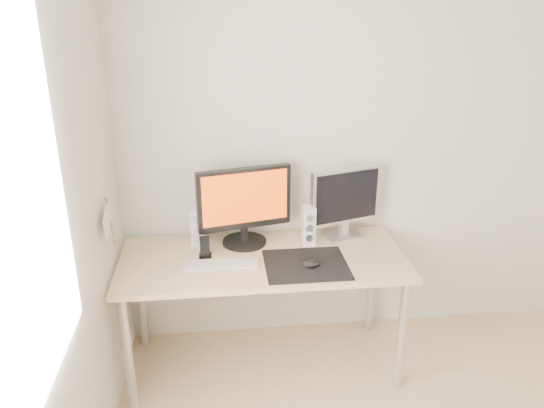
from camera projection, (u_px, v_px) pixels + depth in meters
wall_back at (409, 145)px, 3.22m from camera, size 3.50×0.00×3.50m
wall_left at (7, 334)px, 1.43m from camera, size 0.00×3.50×3.50m
mousepad at (306, 264)px, 2.89m from camera, size 0.45×0.40×0.00m
mouse at (311, 264)px, 2.85m from camera, size 0.10×0.06×0.04m
desk at (263, 269)px, 3.00m from camera, size 1.60×0.70×0.73m
main_monitor at (244, 204)px, 3.04m from camera, size 0.55×0.31×0.47m
second_monitor at (345, 199)px, 3.14m from camera, size 0.44×0.22×0.43m
speaker_left at (197, 227)px, 3.08m from camera, size 0.07×0.09×0.23m
speaker_right at (309, 225)px, 3.10m from camera, size 0.07×0.09×0.23m
keyboard at (221, 265)px, 2.87m from camera, size 0.43×0.15×0.02m
phone_dock at (205, 251)px, 2.96m from camera, size 0.07×0.06×0.13m
pennant at (108, 221)px, 2.65m from camera, size 0.01×0.23×0.29m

